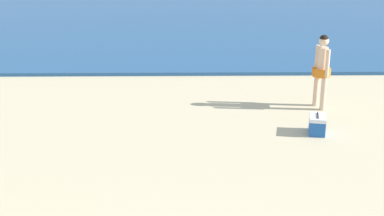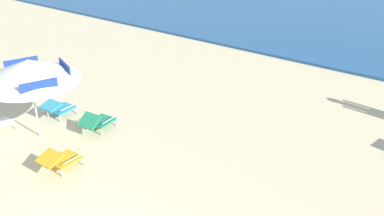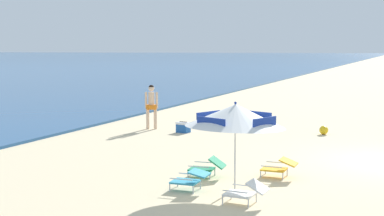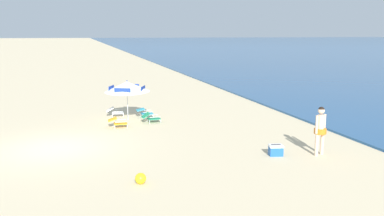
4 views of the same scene
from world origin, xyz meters
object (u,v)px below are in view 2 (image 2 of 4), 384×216
lounge_chair_spare_folded (58,108)px  lounge_chair_beside_umbrella (97,121)px  lounge_chair_facing_sea (60,159)px  beach_umbrella_striped_main (29,70)px

lounge_chair_spare_folded → lounge_chair_beside_umbrella: bearing=3.9°
lounge_chair_facing_sea → lounge_chair_spare_folded: lounge_chair_facing_sea is taller
beach_umbrella_striped_main → lounge_chair_beside_umbrella: 2.03m
lounge_chair_beside_umbrella → lounge_chair_spare_folded: bearing=-176.1°
beach_umbrella_striped_main → lounge_chair_facing_sea: 2.27m
lounge_chair_beside_umbrella → lounge_chair_spare_folded: 1.39m
lounge_chair_facing_sea → lounge_chair_spare_folded: bearing=141.8°
lounge_chair_facing_sea → beach_umbrella_striped_main: bearing=157.5°
lounge_chair_spare_folded → lounge_chair_facing_sea: bearing=-38.2°
lounge_chair_beside_umbrella → lounge_chair_spare_folded: size_ratio=1.09×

